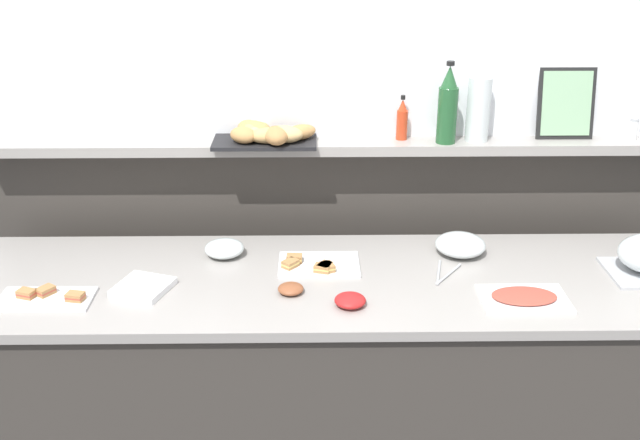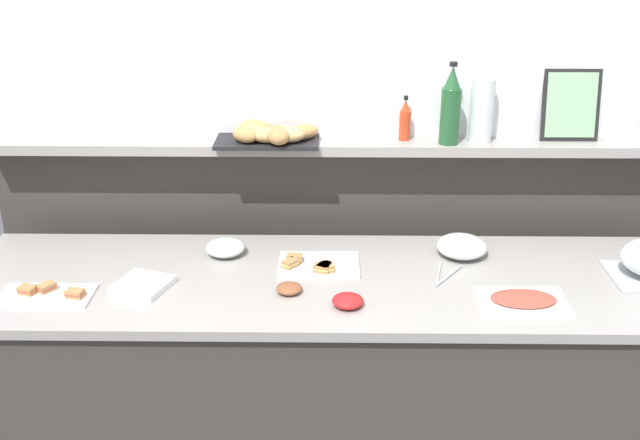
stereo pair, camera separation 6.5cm
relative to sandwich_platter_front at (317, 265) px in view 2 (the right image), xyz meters
The scene contains 18 objects.
ground_plane 1.06m from the sandwich_platter_front, 78.27° to the left, with size 12.00×12.00×0.00m, color #4C4C51.
buffet_counter 0.49m from the sandwich_platter_front, 37.53° to the right, with size 2.74×0.73×0.91m.
back_ledge_unit 0.54m from the sandwich_platter_front, 76.84° to the left, with size 2.87×0.22×1.27m.
sandwich_platter_front is the anchor object (origin of this frame).
sandwich_platter_side 0.93m from the sandwich_platter_front, 165.58° to the right, with size 0.31×0.16×0.04m.
cold_cuts_platter 0.73m from the sandwich_platter_front, 20.16° to the right, with size 0.29×0.19×0.02m.
glass_bowl_large 0.36m from the sandwich_platter_front, 163.39° to the left, with size 0.15×0.15×0.06m.
glass_bowl_medium 0.55m from the sandwich_platter_front, 11.11° to the left, with size 0.19×0.19×0.08m.
condiment_bowl_cream 0.21m from the sandwich_platter_front, 115.18° to the right, with size 0.09×0.09×0.03m, color brown.
condiment_bowl_red 0.30m from the sandwich_platter_front, 69.18° to the right, with size 0.10×0.10×0.04m, color red.
serving_tongs 0.46m from the sandwich_platter_front, ahead, with size 0.12×0.18×0.01m.
napkin_stack 0.62m from the sandwich_platter_front, 164.22° to the right, with size 0.17×0.17×0.02m, color white.
wine_bottle_green 0.79m from the sandwich_platter_front, 35.33° to the left, with size 0.08×0.08×0.32m.
hot_sauce_bottle 0.68m from the sandwich_platter_front, 50.04° to the left, with size 0.04×0.04×0.18m.
salt_shaker 1.36m from the sandwich_platter_front, 17.09° to the left, with size 0.03×0.03×0.09m.
bread_basket 0.56m from the sandwich_platter_front, 118.71° to the left, with size 0.42×0.29×0.08m.
framed_picture 1.18m from the sandwich_platter_front, 23.24° to the left, with size 0.22×0.07×0.28m.
water_carafe 0.88m from the sandwich_platter_front, 31.31° to the left, with size 0.09×0.09×0.25m, color silver.
Camera 2 is at (-0.06, -2.33, 2.13)m, focal length 41.58 mm.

